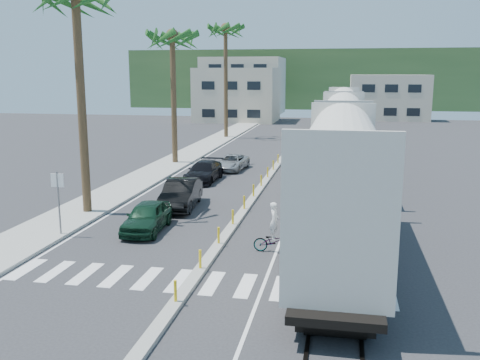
# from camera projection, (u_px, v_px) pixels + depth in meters

# --- Properties ---
(ground) EXTENTS (140.00, 140.00, 0.00)m
(ground) POSITION_uv_depth(u_px,v_px,m) (207.00, 263.00, 20.81)
(ground) COLOR #28282B
(ground) RESTS_ON ground
(sidewalk) EXTENTS (3.00, 90.00, 0.15)m
(sidewalk) POSITION_uv_depth(u_px,v_px,m) (184.00, 157.00, 46.44)
(sidewalk) COLOR gray
(sidewalk) RESTS_ON ground
(rails) EXTENTS (1.56, 100.00, 0.06)m
(rails) POSITION_uv_depth(u_px,v_px,m) (341.00, 157.00, 46.84)
(rails) COLOR black
(rails) RESTS_ON ground
(median) EXTENTS (0.45, 60.00, 0.85)m
(median) POSITION_uv_depth(u_px,v_px,m) (273.00, 170.00, 40.01)
(median) COLOR gray
(median) RESTS_ON ground
(crosswalk) EXTENTS (14.00, 2.20, 0.01)m
(crosswalk) POSITION_uv_depth(u_px,v_px,m) (193.00, 282.00, 18.88)
(crosswalk) COLOR silver
(crosswalk) RESTS_ON ground
(lane_markings) EXTENTS (9.42, 90.00, 0.01)m
(lane_markings) POSITION_uv_depth(u_px,v_px,m) (256.00, 160.00, 45.28)
(lane_markings) COLOR silver
(lane_markings) RESTS_ON ground
(freight_train) EXTENTS (3.00, 60.94, 5.85)m
(freight_train) POSITION_uv_depth(u_px,v_px,m) (342.00, 132.00, 39.98)
(freight_train) COLOR beige
(freight_train) RESTS_ON ground
(palm_trees) EXTENTS (3.50, 37.20, 13.75)m
(palm_trees) POSITION_uv_depth(u_px,v_px,m) (177.00, 27.00, 42.04)
(palm_trees) COLOR brown
(palm_trees) RESTS_ON ground
(street_sign) EXTENTS (0.60, 0.08, 3.00)m
(street_sign) POSITION_uv_depth(u_px,v_px,m) (58.00, 194.00, 23.70)
(street_sign) COLOR slate
(street_sign) RESTS_ON ground
(buildings) EXTENTS (38.00, 27.00, 10.00)m
(buildings) POSITION_uv_depth(u_px,v_px,m) (275.00, 91.00, 90.14)
(buildings) COLOR beige
(buildings) RESTS_ON ground
(hillside) EXTENTS (80.00, 20.00, 12.00)m
(hillside) POSITION_uv_depth(u_px,v_px,m) (321.00, 79.00, 115.92)
(hillside) COLOR #385628
(hillside) RESTS_ON ground
(car_lead) EXTENTS (2.04, 4.21, 1.38)m
(car_lead) POSITION_uv_depth(u_px,v_px,m) (147.00, 217.00, 24.85)
(car_lead) COLOR black
(car_lead) RESTS_ON ground
(car_second) EXTENTS (2.49, 4.99, 1.55)m
(car_second) POSITION_uv_depth(u_px,v_px,m) (181.00, 194.00, 29.15)
(car_second) COLOR black
(car_second) RESTS_ON ground
(car_third) EXTENTS (2.15, 4.77, 1.36)m
(car_third) POSITION_uv_depth(u_px,v_px,m) (204.00, 171.00, 36.33)
(car_third) COLOR black
(car_third) RESTS_ON ground
(car_rear) EXTENTS (2.70, 4.55, 1.17)m
(car_rear) POSITION_uv_depth(u_px,v_px,m) (232.00, 162.00, 40.61)
(car_rear) COLOR #A0A2A5
(car_rear) RESTS_ON ground
(cyclist) EXTENTS (0.77, 1.76, 2.10)m
(cyclist) POSITION_uv_depth(u_px,v_px,m) (274.00, 236.00, 21.94)
(cyclist) COLOR #9EA0A5
(cyclist) RESTS_ON ground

